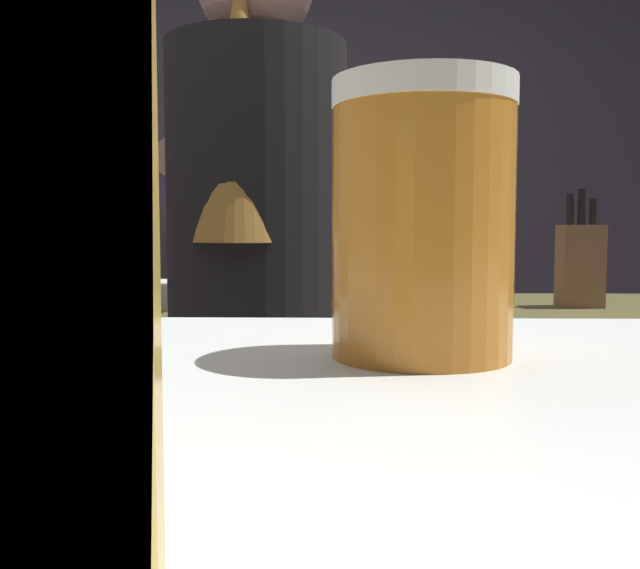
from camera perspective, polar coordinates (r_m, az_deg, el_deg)
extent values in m
cube|color=#45404F|center=(3.47, -2.61, 8.97)|extent=(5.20, 0.10, 2.70)
cube|color=#4A4626|center=(1.93, 4.71, -14.75)|extent=(2.10, 0.60, 0.89)
cube|color=#333138|center=(3.24, -5.33, -5.19)|extent=(0.82, 0.36, 1.07)
cube|color=#242A2E|center=(1.52, -4.84, -20.78)|extent=(0.28, 0.20, 0.86)
cylinder|color=black|center=(1.38, -5.04, 7.04)|extent=(0.34, 0.34, 0.56)
cone|color=#B27A33|center=(1.30, -6.35, 13.96)|extent=(0.18, 0.18, 0.48)
cylinder|color=#D89E8A|center=(1.59, -9.38, 9.44)|extent=(0.13, 0.33, 0.08)
cylinder|color=#D89E8A|center=(1.50, 3.02, 9.78)|extent=(0.13, 0.33, 0.08)
cube|color=#8F6040|center=(1.86, 19.97, 1.39)|extent=(0.10, 0.08, 0.20)
cylinder|color=black|center=(1.85, 19.26, 5.68)|extent=(0.02, 0.02, 0.08)
cylinder|color=black|center=(1.85, 20.09, 5.82)|extent=(0.02, 0.02, 0.09)
cylinder|color=black|center=(1.86, 20.90, 5.42)|extent=(0.02, 0.02, 0.06)
cylinder|color=silver|center=(1.81, -11.81, -0.74)|extent=(0.22, 0.22, 0.06)
cube|color=silver|center=(1.78, 5.46, -1.57)|extent=(0.24, 0.09, 0.01)
cylinder|color=#C87625|center=(0.33, 8.14, 3.99)|extent=(0.08, 0.08, 0.11)
cylinder|color=silver|center=(0.34, 8.26, 14.76)|extent=(0.08, 0.08, 0.01)
cylinder|color=#2C549B|center=(3.12, 0.97, 5.44)|extent=(0.08, 0.08, 0.12)
cylinder|color=#2C549B|center=(3.12, 0.97, 7.03)|extent=(0.03, 0.03, 0.05)
cylinder|color=silver|center=(3.12, 0.97, 7.60)|extent=(0.04, 0.04, 0.01)
cylinder|color=#D5C777|center=(3.20, -3.95, 5.32)|extent=(0.07, 0.07, 0.12)
cylinder|color=#D5C777|center=(3.20, -3.95, 6.76)|extent=(0.03, 0.03, 0.04)
cylinder|color=#333333|center=(3.20, -3.96, 7.28)|extent=(0.04, 0.04, 0.01)
cylinder|color=red|center=(3.13, -5.33, 5.37)|extent=(0.07, 0.07, 0.12)
cylinder|color=red|center=(3.13, -5.34, 6.89)|extent=(0.03, 0.03, 0.05)
cylinder|color=white|center=(3.13, -5.35, 7.43)|extent=(0.04, 0.04, 0.01)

